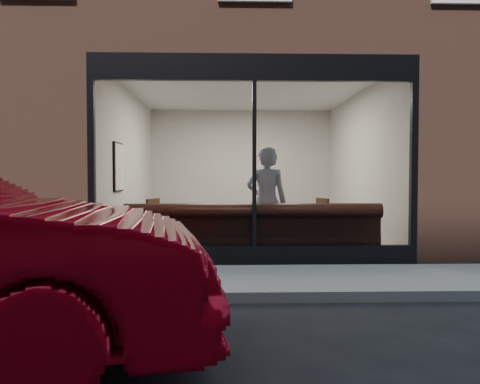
{
  "coord_description": "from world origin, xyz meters",
  "views": [
    {
      "loc": [
        -0.43,
        -5.05,
        1.37
      ],
      "look_at": [
        -0.21,
        2.4,
        1.11
      ],
      "focal_mm": 35.0,
      "sensor_mm": 36.0,
      "label": 1
    }
  ],
  "objects_px": {
    "cafe_table_left": "(181,210)",
    "cafe_table_right": "(321,211)",
    "banquette": "(253,247)",
    "cafe_chair_left": "(144,237)",
    "person": "(267,202)",
    "cafe_chair_right": "(314,236)"
  },
  "relations": [
    {
      "from": "person",
      "to": "cafe_table_right",
      "type": "height_order",
      "value": "person"
    },
    {
      "from": "banquette",
      "to": "cafe_table_right",
      "type": "xyz_separation_m",
      "value": [
        1.28,
        0.86,
        0.52
      ]
    },
    {
      "from": "banquette",
      "to": "person",
      "type": "distance_m",
      "value": 0.81
    },
    {
      "from": "cafe_chair_left",
      "to": "cafe_chair_right",
      "type": "distance_m",
      "value": 3.14
    },
    {
      "from": "cafe_table_left",
      "to": "cafe_table_right",
      "type": "distance_m",
      "value": 2.56
    },
    {
      "from": "cafe_chair_left",
      "to": "cafe_table_left",
      "type": "bearing_deg",
      "value": -157.43
    },
    {
      "from": "cafe_table_right",
      "to": "cafe_table_left",
      "type": "bearing_deg",
      "value": 173.5
    },
    {
      "from": "banquette",
      "to": "cafe_chair_left",
      "type": "height_order",
      "value": "banquette"
    },
    {
      "from": "cafe_chair_left",
      "to": "banquette",
      "type": "bearing_deg",
      "value": 170.04
    },
    {
      "from": "cafe_table_right",
      "to": "cafe_chair_left",
      "type": "xyz_separation_m",
      "value": [
        -3.22,
        0.26,
        -0.5
      ]
    },
    {
      "from": "banquette",
      "to": "cafe_chair_right",
      "type": "xyz_separation_m",
      "value": [
        1.2,
        1.11,
        0.01
      ]
    },
    {
      "from": "cafe_table_left",
      "to": "cafe_chair_left",
      "type": "relative_size",
      "value": 1.25
    },
    {
      "from": "person",
      "to": "cafe_table_right",
      "type": "distance_m",
      "value": 1.17
    },
    {
      "from": "cafe_table_right",
      "to": "cafe_chair_right",
      "type": "relative_size",
      "value": 1.7
    },
    {
      "from": "banquette",
      "to": "cafe_table_right",
      "type": "distance_m",
      "value": 1.63
    },
    {
      "from": "cafe_table_right",
      "to": "cafe_chair_right",
      "type": "bearing_deg",
      "value": 107.64
    },
    {
      "from": "banquette",
      "to": "cafe_chair_left",
      "type": "distance_m",
      "value": 2.24
    },
    {
      "from": "cafe_table_right",
      "to": "cafe_chair_left",
      "type": "height_order",
      "value": "cafe_table_right"
    },
    {
      "from": "cafe_table_left",
      "to": "cafe_chair_left",
      "type": "xyz_separation_m",
      "value": [
        -0.68,
        -0.03,
        -0.5
      ]
    },
    {
      "from": "cafe_chair_left",
      "to": "cafe_chair_right",
      "type": "xyz_separation_m",
      "value": [
        3.14,
        -0.01,
        0.0
      ]
    },
    {
      "from": "person",
      "to": "cafe_chair_right",
      "type": "height_order",
      "value": "person"
    },
    {
      "from": "cafe_table_right",
      "to": "cafe_chair_right",
      "type": "xyz_separation_m",
      "value": [
        -0.08,
        0.25,
        -0.5
      ]
    }
  ]
}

